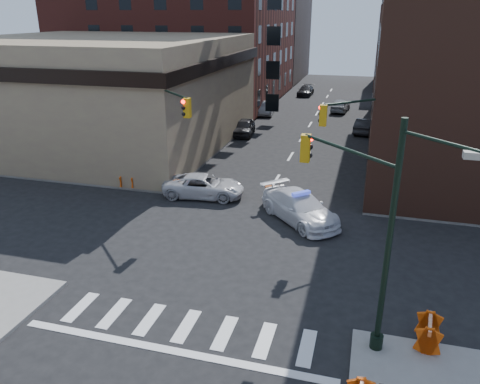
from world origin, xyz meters
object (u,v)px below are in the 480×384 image
Objects in this scene: parked_car_wnear at (244,127)px; barricade_se_a at (428,333)px; pedestrian_b at (146,158)px; pedestrian_a at (170,163)px; barricade_nw_a at (128,181)px; parked_car_wfar at (267,108)px; barrel_bank at (178,188)px; police_car at (300,207)px; barrel_road at (270,194)px; parked_car_enear at (364,126)px; pickup at (204,186)px.

barricade_se_a is at bearing -69.28° from parked_car_wnear.
parked_car_wnear is 2.37× the size of pedestrian_b.
barricade_nw_a is (-1.72, -3.05, -0.47)m from pedestrian_a.
barricade_nw_a is at bearing -113.31° from pedestrian_a.
parked_car_wfar is at bearing 51.69° from pedestrian_b.
parked_car_wfar is at bearing 90.00° from barrel_bank.
pedestrian_a is 2.24m from pedestrian_b.
police_car reaches higher than parked_car_wfar.
barrel_bank is (-8.09, 1.84, -0.31)m from police_car.
barrel_road is 5.92m from barrel_bank.
parked_car_wnear is at bearing 90.00° from barrel_bank.
parked_car_wnear is at bearing -96.14° from parked_car_wfar.
barrel_road reaches higher than barricade_nw_a.
parked_car_wnear is at bearing 110.33° from barrel_road.
pedestrian_b is 5.50m from barrel_bank.
police_car is at bearing 90.11° from parked_car_enear.
parked_car_wfar is 1.03× the size of parked_car_enear.
pickup is at bearing 118.19° from police_car.
parked_car_enear is 22.25m from pedestrian_b.
barricade_nw_a is at bearing 61.70° from parked_car_enear.
barrel_bank is (3.99, -3.74, -0.59)m from pedestrian_b.
barricade_se_a is at bearing -68.13° from pedestrian_b.
pickup is 6.71m from pedestrian_b.
pedestrian_b reaches higher than parked_car_enear.
barrel_road reaches higher than barrel_bank.
pedestrian_a is 3.53m from barricade_nw_a.
parked_car_enear is at bearing 59.07° from pedestrian_a.
police_car is 1.09× the size of pickup.
police_car is at bearing -20.60° from pedestrian_a.
pedestrian_b is at bearing 93.44° from barricade_nw_a.
pickup is 4.61m from pedestrian_a.
parked_car_wnear is at bearing 26.87° from parked_car_enear.
pickup reaches higher than barrel_bank.
pickup is (-6.39, 2.04, -0.10)m from police_car.
barrel_road is at bearing -75.82° from parked_car_wnear.
parked_car_wfar reaches higher than pickup.
pedestrian_b is at bearing 56.69° from barricade_se_a.
barricade_se_a is (12.30, -11.50, -0.06)m from pickup.
parked_car_wnear is 30.97m from barricade_se_a.
parked_car_enear is 2.30× the size of pedestrian_b.
barricade_se_a is (14.00, -37.55, -0.08)m from parked_car_wfar.
pedestrian_a is at bearing 120.17° from barrel_bank.
barrel_bank is 17.99m from barricade_se_a.
pickup is 1.19× the size of parked_car_enear.
barrel_bank is at bearing -71.34° from pedestrian_b.
police_car reaches higher than barrel_bank.
barrel_road is at bearing -46.88° from pedestrian_b.
pedestrian_b is 1.90× the size of barrel_bank.
pickup is 1.73m from barrel_bank.
parked_car_wfar is 22.87m from pedestrian_b.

